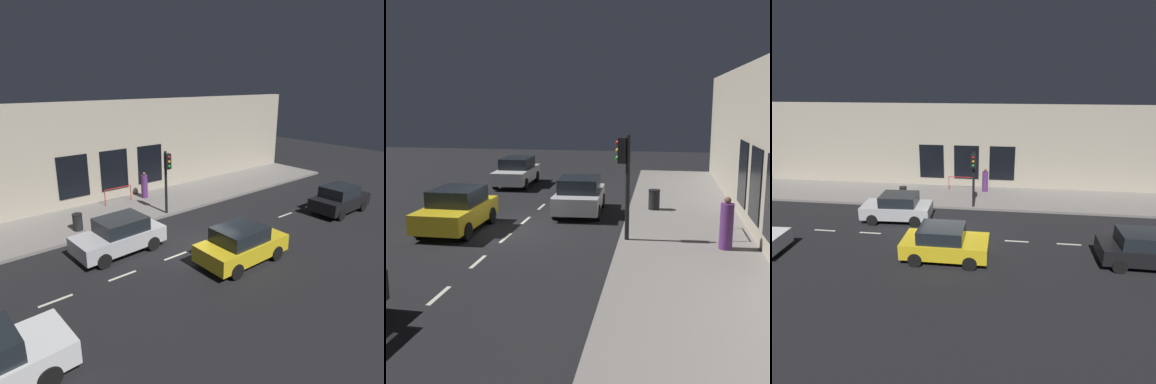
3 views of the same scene
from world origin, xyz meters
The scene contains 11 objects.
ground_plane centered at (0.00, 0.00, 0.00)m, with size 60.00×60.00×0.00m, color black.
sidewalk centered at (6.25, 0.00, 0.07)m, with size 4.50×32.00×0.15m.
building_facade centered at (8.80, 0.00, 3.09)m, with size 0.65×32.00×6.19m.
lane_centre_line centered at (0.00, -1.00, 0.00)m, with size 0.12×27.20×0.01m.
traffic_light centered at (4.15, -0.95, 2.55)m, with size 0.49×0.32×3.53m.
parked_car_0 centered at (-2.10, -0.26, 0.79)m, with size 1.98×3.91×1.58m.
parked_car_1 centered at (-1.62, -9.02, 0.79)m, with size 1.86×3.83×1.58m.
parked_car_2 centered at (1.94, 3.24, 0.79)m, with size 2.09×4.02×1.58m.
pedestrian_0 centered at (7.41, -1.48, 0.91)m, with size 0.58×0.58×1.67m.
trash_bin centered at (5.08, 3.89, 0.58)m, with size 0.50×0.50×0.86m.
red_railing centered at (7.57, 0.31, 0.85)m, with size 0.05×1.81×0.97m.
Camera 1 is at (-11.19, 9.84, 7.30)m, focal length 33.11 mm.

